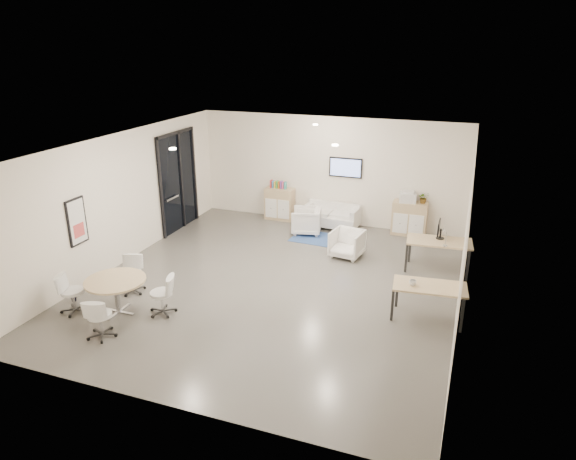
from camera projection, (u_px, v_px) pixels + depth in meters
The scene contains 21 objects.
room_shell at pixel (274, 217), 11.25m from camera, with size 9.60×10.60×4.80m.
glass_door at pixel (178, 179), 14.76m from camera, with size 0.09×1.90×2.85m.
artwork at pixel (77, 222), 11.13m from camera, with size 0.05×0.54×1.04m.
wall_tv at pixel (346, 168), 14.97m from camera, with size 0.98×0.06×0.58m.
ceiling_spots at pixel (279, 138), 11.50m from camera, with size 3.14×4.14×0.03m.
sideboard_left at pixel (280, 204), 15.85m from camera, with size 0.88×0.45×0.99m.
sideboard_right at pixel (409, 218), 14.59m from camera, with size 0.96×0.46×0.96m.
books at pixel (278, 185), 15.66m from camera, with size 0.51×0.14×0.22m.
printer at pixel (408, 197), 14.40m from camera, with size 0.51×0.45×0.32m.
loveseat at pixel (332, 217), 15.23m from camera, with size 1.64×0.90×0.59m.
blue_rug at pixel (320, 239), 14.41m from camera, with size 1.53×1.02×0.01m, color #304894.
armchair_left at pixel (306, 220), 14.72m from camera, with size 0.79×0.74×0.82m, color white.
armchair_right at pixel (347, 242), 13.11m from camera, with size 0.76×0.71×0.78m, color white.
desk_rear at pixel (439, 244), 12.18m from camera, with size 1.56×0.88×0.78m.
desk_front at pixel (430, 289), 10.06m from camera, with size 1.48×0.84×0.74m.
monitor at pixel (439, 229), 12.22m from camera, with size 0.20×0.50×0.44m.
round_table at pixel (115, 283), 10.30m from camera, with size 1.22×1.22×0.74m.
meeting_chairs at pixel (117, 294), 10.39m from camera, with size 2.46×2.46×0.82m.
plant_cabinet at pixel (424, 199), 14.29m from camera, with size 0.29×0.32×0.25m, color #3F7F3F.
plant_floor at pixel (74, 298), 10.95m from camera, with size 0.17×0.30×0.13m, color #3F7F3F.
cup at pixel (413, 282), 10.03m from camera, with size 0.14×0.11×0.14m, color white.
Camera 1 is at (3.92, -9.90, 5.26)m, focal length 32.00 mm.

